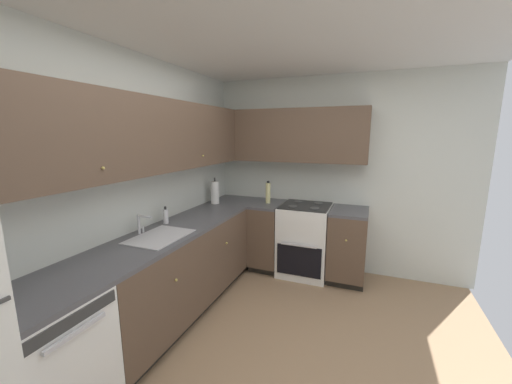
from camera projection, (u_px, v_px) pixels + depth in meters
The scene contains 17 objects.
ground_plane at pixel (294, 379), 2.24m from camera, with size 4.11×3.22×0.02m, color #937556.
wall_back at pixel (114, 197), 2.58m from camera, with size 4.21×0.05×2.54m, color silver.
wall_right at pixel (336, 176), 3.90m from camera, with size 0.05×3.32×2.54m, color silver.
ceiling at pixel (305, 3), 1.75m from camera, with size 4.21×3.32×0.05m, color white.
dishwasher at pixel (45, 366), 1.78m from camera, with size 0.60×0.63×0.87m.
lower_cabinets_back at pixel (179, 272), 3.01m from camera, with size 2.07×0.62×0.87m.
countertop_back at pixel (177, 229), 2.92m from camera, with size 3.28×0.60×0.04m, color #4C4C51.
lower_cabinets_right at pixel (309, 242), 3.86m from camera, with size 0.62×1.45×0.87m.
countertop_right at pixel (310, 208), 3.77m from camera, with size 0.60×1.45×0.03m.
oven_range at pixel (305, 239), 3.89m from camera, with size 0.68×0.62×1.06m.
upper_cabinets_back at pixel (147, 136), 2.66m from camera, with size 2.96×0.34×0.67m.
upper_cabinets_right at pixel (288, 136), 3.85m from camera, with size 0.32×2.00×0.67m.
sink at pixel (160, 241), 2.66m from camera, with size 0.55×0.40×0.10m.
faucet at pixel (141, 222), 2.71m from camera, with size 0.07×0.16×0.18m.
soap_bottle at pixel (166, 216), 3.04m from camera, with size 0.05×0.05×0.18m.
paper_towel_roll at pixel (215, 192), 3.92m from camera, with size 0.11×0.11×0.35m.
oil_bottle at pixel (268, 193), 3.94m from camera, with size 0.06×0.06×0.30m.
Camera 1 is at (-1.91, -0.44, 1.80)m, focal length 20.92 mm.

